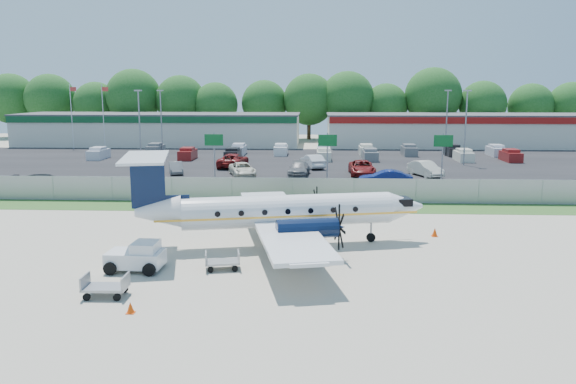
{
  "coord_description": "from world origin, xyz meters",
  "views": [
    {
      "loc": [
        1.76,
        -31.06,
        9.06
      ],
      "look_at": [
        0.0,
        6.0,
        2.3
      ],
      "focal_mm": 35.0,
      "sensor_mm": 36.0,
      "label": 1
    }
  ],
  "objects_px": {
    "aircraft": "(281,211)",
    "baggage_cart_near": "(222,261)",
    "pushback_tug": "(138,257)",
    "baggage_cart_far": "(106,287)"
  },
  "relations": [
    {
      "from": "aircraft",
      "to": "pushback_tug",
      "type": "distance_m",
      "value": 8.66
    },
    {
      "from": "aircraft",
      "to": "baggage_cart_near",
      "type": "xyz_separation_m",
      "value": [
        -2.75,
        -4.54,
        -1.68
      ]
    },
    {
      "from": "pushback_tug",
      "to": "aircraft",
      "type": "bearing_deg",
      "value": 34.77
    },
    {
      "from": "baggage_cart_near",
      "to": "baggage_cart_far",
      "type": "bearing_deg",
      "value": -138.14
    },
    {
      "from": "baggage_cart_near",
      "to": "baggage_cart_far",
      "type": "distance_m",
      "value": 6.12
    },
    {
      "from": "pushback_tug",
      "to": "baggage_cart_far",
      "type": "distance_m",
      "value": 3.77
    },
    {
      "from": "pushback_tug",
      "to": "baggage_cart_far",
      "type": "relative_size",
      "value": 1.46
    },
    {
      "from": "pushback_tug",
      "to": "baggage_cart_near",
      "type": "distance_m",
      "value": 4.29
    },
    {
      "from": "baggage_cart_near",
      "to": "baggage_cart_far",
      "type": "xyz_separation_m",
      "value": [
        -4.55,
        -4.08,
        0.04
      ]
    },
    {
      "from": "aircraft",
      "to": "baggage_cart_near",
      "type": "relative_size",
      "value": 9.36
    }
  ]
}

